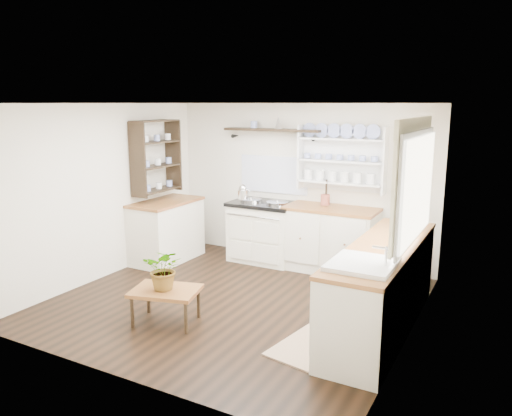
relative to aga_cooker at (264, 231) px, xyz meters
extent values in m
cube|color=black|center=(0.43, -1.57, -0.45)|extent=(4.00, 3.80, 0.01)
cube|color=silver|center=(0.43, 0.33, 0.70)|extent=(4.00, 0.02, 2.30)
cube|color=silver|center=(2.43, -1.57, 0.70)|extent=(0.02, 3.80, 2.30)
cube|color=silver|center=(-1.57, -1.57, 0.70)|extent=(0.02, 3.80, 2.30)
cube|color=white|center=(0.43, -1.57, 1.85)|extent=(4.00, 3.80, 0.01)
cube|color=white|center=(2.39, -1.42, 1.05)|extent=(0.04, 1.40, 1.00)
cube|color=white|center=(2.37, -1.42, 1.05)|extent=(0.02, 1.50, 1.10)
cube|color=beige|center=(2.35, -1.42, 1.63)|extent=(0.04, 1.55, 0.18)
cube|color=white|center=(0.00, 0.00, -0.03)|extent=(0.94, 0.61, 0.83)
cube|color=black|center=(0.00, 0.00, 0.41)|extent=(0.98, 0.65, 0.05)
cylinder|color=silver|center=(-0.22, 0.00, 0.45)|extent=(0.32, 0.32, 0.03)
cylinder|color=silver|center=(0.22, 0.00, 0.45)|extent=(0.32, 0.32, 0.03)
cylinder|color=silver|center=(0.00, -0.35, 0.29)|extent=(0.85, 0.02, 0.02)
cube|color=white|center=(1.03, 0.03, -0.01)|extent=(1.25, 0.60, 0.88)
cube|color=brown|center=(1.03, 0.03, 0.43)|extent=(1.27, 0.63, 0.04)
cube|color=white|center=(2.13, -1.47, -0.01)|extent=(0.60, 2.40, 0.88)
cube|color=brown|center=(2.13, -1.47, 0.43)|extent=(0.62, 2.43, 0.04)
cube|color=white|center=(2.13, -2.22, 0.35)|extent=(0.55, 0.60, 0.28)
cylinder|color=silver|center=(2.33, -2.22, 0.55)|extent=(0.02, 0.02, 0.22)
cube|color=white|center=(-1.27, -0.67, -0.01)|extent=(0.60, 1.10, 0.88)
cube|color=brown|center=(-1.27, -0.67, 0.43)|extent=(0.62, 1.13, 0.04)
cube|color=white|center=(1.08, 0.31, 1.10)|extent=(1.20, 0.03, 0.90)
cube|color=white|center=(1.08, 0.22, 1.10)|extent=(1.20, 0.22, 0.02)
cylinder|color=navy|center=(1.08, 0.23, 1.37)|extent=(0.20, 0.02, 0.20)
cube|color=black|center=(0.03, 0.20, 1.47)|extent=(1.50, 0.24, 0.04)
cone|color=black|center=(-0.62, 0.27, 1.36)|extent=(0.06, 0.20, 0.06)
cone|color=black|center=(0.68, 0.27, 1.36)|extent=(0.06, 0.20, 0.06)
cube|color=black|center=(-1.41, -0.67, 1.10)|extent=(0.28, 0.80, 1.05)
cylinder|color=brown|center=(0.90, 0.11, 0.54)|extent=(0.13, 0.13, 0.15)
cube|color=brown|center=(0.08, -2.41, -0.09)|extent=(0.80, 0.66, 0.04)
cylinder|color=black|center=(-0.15, -2.68, -0.28)|extent=(0.04, 0.04, 0.34)
cylinder|color=black|center=(-0.26, -2.30, -0.28)|extent=(0.04, 0.04, 0.34)
cylinder|color=black|center=(0.42, -2.52, -0.28)|extent=(0.04, 0.04, 0.34)
cylinder|color=black|center=(0.31, -2.14, -0.28)|extent=(0.04, 0.04, 0.34)
imported|color=#3F7233|center=(0.08, -2.41, 0.15)|extent=(0.51, 0.47, 0.45)
cube|color=#987D58|center=(1.65, -2.19, -0.44)|extent=(0.69, 0.93, 0.02)
camera|label=1|loc=(3.28, -6.33, 1.86)|focal=35.00mm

